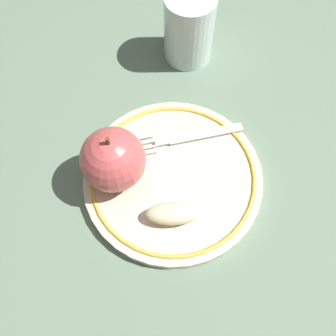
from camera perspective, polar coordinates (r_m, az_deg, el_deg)
ground_plane at (r=0.50m, az=0.74°, el=-1.89°), size 2.00×2.00×0.00m
plate at (r=0.49m, az=0.00°, el=-1.45°), size 0.23×0.23×0.02m
apple_red_whole at (r=0.45m, az=-8.38°, el=1.26°), size 0.08×0.08×0.09m
apple_slice_front at (r=0.45m, az=0.71°, el=-6.96°), size 0.06×0.07×0.02m
fork at (r=0.50m, az=1.76°, el=4.46°), size 0.11×0.17×0.00m
drinking_glass at (r=0.58m, az=3.20°, el=20.51°), size 0.07×0.07×0.11m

